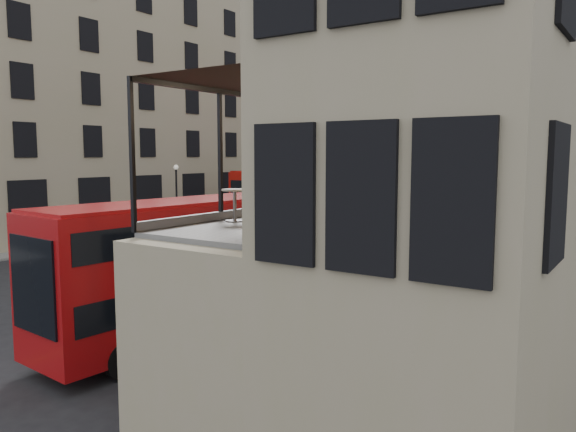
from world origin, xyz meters
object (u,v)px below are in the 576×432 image
Objects in this scene: bus_near at (202,259)px; cafe_chair_c at (383,204)px; bicycle at (259,245)px; cafe_chair_a at (287,218)px; car_c at (256,229)px; pedestrian_b at (312,215)px; traffic_light_far at (275,197)px; car_a at (279,242)px; pedestrian_d at (548,226)px; cyclist at (243,248)px; cafe_table_far at (348,188)px; bus_far at (291,196)px; pedestrian_a at (279,207)px; traffic_light_near at (320,228)px; street_lamp_b at (399,197)px; car_b at (418,230)px; cafe_table_near at (235,200)px; pedestrian_e at (173,222)px; cafe_chair_b at (374,205)px; cafe_table_mid at (322,191)px; street_lamp_a at (177,204)px; cafe_chair_d at (410,198)px.

cafe_chair_c is at bearing -10.58° from bus_near.
bicycle is 1.99× the size of cafe_chair_a.
pedestrian_b is at bearing -68.62° from car_c.
traffic_light_far is 15.47m from car_a.
cyclist is at bearing 106.18° from pedestrian_d.
cafe_table_far reaches higher than car_c.
bus_near is 15.38m from car_a.
pedestrian_a is at bearing 129.89° from bus_far.
traffic_light_near is 0.83× the size of car_a.
bus_near is at bearing -59.47° from traffic_light_far.
pedestrian_a is 40.43m from cafe_table_far.
cafe_chair_c is (18.79, -19.66, 4.15)m from car_c.
traffic_light_far is 3.66m from pedestrian_b.
traffic_light_near is 6.32m from car_a.
street_lamp_b reaches higher than bus_far.
car_c is at bearing -64.11° from traffic_light_far.
traffic_light_far reaches higher than car_b.
pedestrian_d is at bearing -129.74° from car_c.
car_a is 10.95m from car_b.
cafe_table_near is 3.68m from cafe_chair_c.
street_lamp_b is 14.96m from car_c.
pedestrian_d is 36.28m from cafe_chair_a.
car_a is at bearing -108.22° from bicycle.
traffic_light_near is 16.18m from cafe_table_near.
cyclist is 1.11× the size of pedestrian_d.
traffic_light_far is 9.00m from car_c.
cafe_chair_a is at bearing -73.20° from cafe_table_far.
cafe_table_far reaches higher than cyclist.
pedestrian_e is at bearing -149.53° from pedestrian_b.
bus_far is at bearing 121.41° from cafe_table_near.
cafe_table_near is 3.42m from cafe_chair_b.
traffic_light_far reaches higher than pedestrian_d.
bus_far is 14.83m from cyclist.
cafe_chair_b reaches higher than traffic_light_far.
traffic_light_far is 5.30× the size of cafe_table_near.
car_a is 15.72m from pedestrian_b.
street_lamp_b is 35.44m from cafe_table_mid.
cafe_chair_b is (1.18, -32.54, 4.02)m from pedestrian_d.
cafe_table_mid reaches higher than street_lamp_a.
cafe_chair_c reaches higher than car_a.
car_b is 26.75m from cafe_chair_b.
street_lamp_a is at bearing 137.51° from cafe_table_near.
cafe_chair_b is at bearing 45.68° from pedestrian_e.
bus_far is 11.37m from bicycle.
pedestrian_e is at bearing 160.97° from car_a.
bus_near is at bearing -92.40° from pedestrian_b.
cafe_table_far reaches higher than cafe_table_near.
cafe_chair_c reaches higher than cafe_chair_d.
cyclist is at bearing -92.40° from car_a.
bus_near is at bearing 136.79° from car_c.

